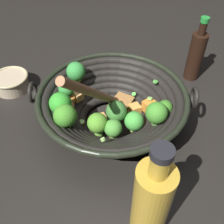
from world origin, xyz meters
TOP-DOWN VIEW (x-y plane):
  - ground_plane at (0.00, 0.00)m, footprint 4.00×4.00m
  - wok at (-0.00, -0.00)m, footprint 0.38×0.37m
  - soy_sauce_bottle at (0.11, 0.31)m, footprint 0.05×0.05m
  - cooking_oil_bottle at (0.19, -0.20)m, footprint 0.07×0.07m
  - prep_bowl at (-0.34, -0.03)m, footprint 0.11×0.11m

SIDE VIEW (x-z plane):
  - ground_plane at x=0.00m, z-range 0.00..0.00m
  - prep_bowl at x=-0.34m, z-range 0.00..0.05m
  - wok at x=0.00m, z-range -0.06..0.21m
  - soy_sauce_bottle at x=0.11m, z-range -0.02..0.18m
  - cooking_oil_bottle at x=0.19m, z-range -0.02..0.22m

